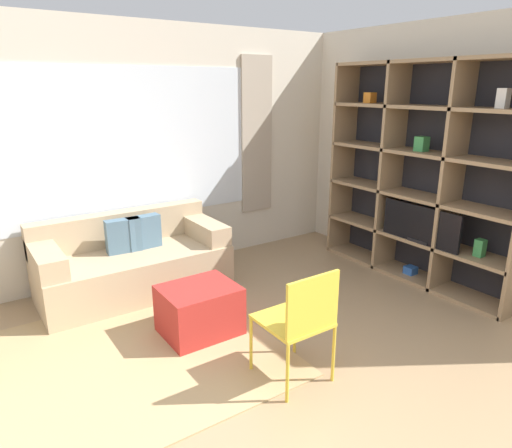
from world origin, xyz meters
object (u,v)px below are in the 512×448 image
(shelving_unit, at_px, (423,176))
(folding_chair, at_px, (300,317))
(couch_main, at_px, (133,263))
(ottoman, at_px, (199,310))

(shelving_unit, xyz_separation_m, folding_chair, (-2.29, -0.77, -0.62))
(folding_chair, bearing_deg, couch_main, -78.52)
(couch_main, relative_size, folding_chair, 2.15)
(ottoman, xyz_separation_m, folding_chair, (0.27, -1.00, 0.30))
(ottoman, relative_size, folding_chair, 0.72)
(couch_main, bearing_deg, shelving_unit, -26.81)
(shelving_unit, distance_m, couch_main, 3.16)
(couch_main, relative_size, ottoman, 2.98)
(couch_main, bearing_deg, folding_chair, -78.52)
(shelving_unit, xyz_separation_m, couch_main, (-2.73, 1.38, -0.83))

